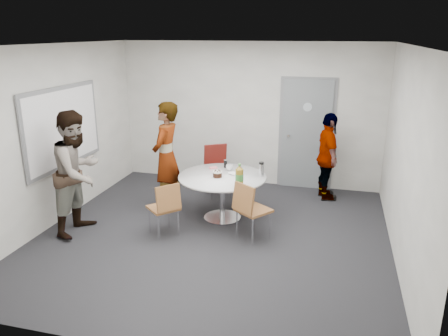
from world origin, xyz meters
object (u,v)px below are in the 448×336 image
(person_left, at_px, (78,173))
(person_right, at_px, (328,157))
(door, at_px, (306,135))
(chair_near_right, at_px, (249,206))
(whiteboard, at_px, (63,127))
(table, at_px, (224,182))
(person_main, at_px, (166,157))
(chair_far, at_px, (217,165))
(chair_near_left, at_px, (166,205))

(person_left, height_order, person_right, person_left)
(door, bearing_deg, person_right, -51.37)
(chair_near_right, relative_size, person_right, 0.56)
(whiteboard, bearing_deg, person_right, 23.71)
(table, distance_m, person_left, 2.18)
(chair_near_right, height_order, person_main, person_main)
(whiteboard, relative_size, chair_far, 2.06)
(table, height_order, person_main, person_main)
(door, height_order, person_main, door)
(table, xyz_separation_m, person_right, (1.52, 1.33, 0.15))
(person_main, distance_m, person_right, 2.79)
(person_left, xyz_separation_m, person_right, (3.47, 2.26, -0.14))
(chair_near_left, bearing_deg, person_right, -3.81)
(chair_near_left, relative_size, chair_far, 0.88)
(whiteboard, height_order, person_main, whiteboard)
(table, bearing_deg, person_main, 169.24)
(table, xyz_separation_m, person_main, (-1.03, 0.20, 0.28))
(whiteboard, height_order, chair_near_right, whiteboard)
(person_main, bearing_deg, door, 128.93)
(chair_near_left, height_order, chair_far, chair_far)
(chair_near_left, xyz_separation_m, person_right, (2.18, 2.13, 0.28))
(person_right, bearing_deg, whiteboard, 97.37)
(door, height_order, chair_far, door)
(whiteboard, relative_size, person_right, 1.23)
(chair_far, bearing_deg, person_right, 156.64)
(table, relative_size, chair_far, 1.49)
(table, bearing_deg, door, 59.46)
(person_right, bearing_deg, door, 22.29)
(chair_near_left, xyz_separation_m, chair_far, (0.25, 1.85, 0.07))
(table, relative_size, person_left, 0.75)
(person_main, bearing_deg, table, 80.13)
(whiteboard, bearing_deg, person_left, -44.72)
(chair_near_left, height_order, chair_near_right, chair_near_right)
(person_right, bearing_deg, table, 114.74)
(person_left, bearing_deg, door, -43.20)
(chair_near_right, distance_m, chair_far, 1.93)
(door, xyz_separation_m, person_main, (-2.13, -1.66, -0.12))
(person_main, bearing_deg, chair_far, 144.88)
(chair_near_left, xyz_separation_m, person_left, (-1.29, -0.13, 0.42))
(chair_near_right, xyz_separation_m, person_left, (-2.48, -0.30, 0.38))
(person_left, bearing_deg, chair_near_left, -80.02)
(table, xyz_separation_m, chair_near_left, (-0.66, -0.80, -0.13))
(person_right, bearing_deg, person_main, 97.58)
(whiteboard, distance_m, chair_near_left, 2.08)
(chair_near_right, bearing_deg, chair_near_left, -135.19)
(whiteboard, relative_size, chair_near_left, 2.33)
(table, distance_m, chair_near_left, 1.05)
(chair_far, relative_size, person_main, 0.51)
(door, xyz_separation_m, chair_near_left, (-1.76, -2.66, -0.53))
(table, xyz_separation_m, chair_near_right, (0.53, -0.63, -0.10))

